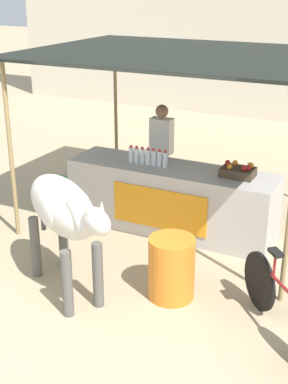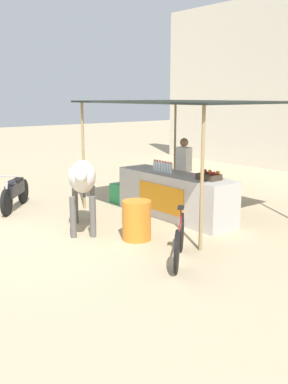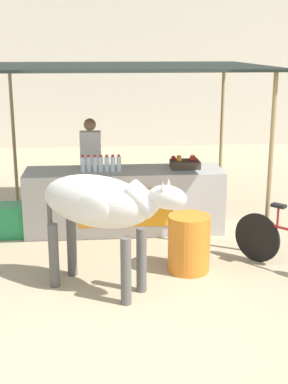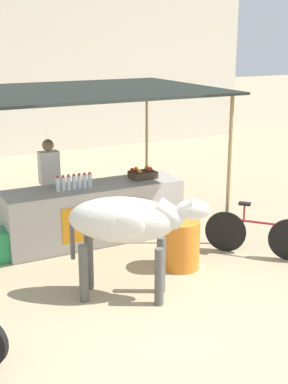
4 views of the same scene
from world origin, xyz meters
name	(u,v)px [view 2 (image 2 of 4)]	position (x,y,z in m)	size (l,w,h in m)	color
ground_plane	(89,236)	(0.00, 0.00, 0.00)	(60.00, 60.00, 0.00)	tan
stall_counter	(175,195)	(0.00, 2.20, 0.48)	(3.00, 0.82, 0.96)	#B2ADA8
stall_awning	(186,105)	(0.00, 2.50, 2.41)	(4.20, 3.20, 2.50)	black
water_bottle_row	(163,167)	(-0.35, 2.15, 1.07)	(0.61, 0.07, 0.25)	silver
fruit_crate	(209,176)	(0.94, 2.26, 1.03)	(0.44, 0.32, 0.18)	#3F3326
vendor_behind_counter	(184,172)	(-0.51, 2.95, 0.85)	(0.34, 0.22, 1.65)	#383842
cooler_box	(124,194)	(-1.75, 2.10, 0.24)	(0.60, 0.44, 0.48)	#268C4C
water_barrel	(137,220)	(0.73, 0.57, 0.37)	(0.53, 0.53, 0.74)	orange
cow	(82,179)	(-0.37, 0.10, 1.03)	(1.73, 1.29, 1.44)	silver
motorcycle_parked	(15,191)	(-2.84, -0.25, 0.43)	(1.40, 1.25, 0.90)	black
bicycle_leaning	(179,240)	(2.02, 0.44, 0.35)	(1.15, 1.26, 0.85)	black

